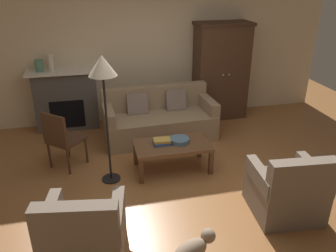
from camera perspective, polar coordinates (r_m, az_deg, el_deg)
ground_plane at (r=4.84m, az=2.08°, el=-9.56°), size 9.60×9.60×0.00m
back_wall at (r=6.64m, az=-3.64°, el=13.02°), size 7.20×0.10×2.80m
fireplace at (r=6.54m, az=-16.59°, el=4.30°), size 1.26×0.48×1.12m
armoire at (r=6.81m, az=8.79°, el=9.05°), size 1.06×0.57×1.86m
couch at (r=6.01m, az=-1.54°, el=1.02°), size 1.95×0.93×0.86m
coffee_table at (r=4.98m, az=0.73°, el=-3.57°), size 1.10×0.60×0.42m
fruit_bowl at (r=4.99m, az=1.95°, el=-2.39°), size 0.28×0.28×0.07m
book_stack at (r=4.94m, az=-1.03°, el=-2.63°), size 0.25×0.19×0.08m
mantel_vase_jade at (r=6.38m, az=-20.73°, el=9.42°), size 0.14×0.14×0.21m
mantel_vase_cream at (r=6.35m, az=-18.98°, el=9.98°), size 0.11×0.11×0.29m
armchair_near_left at (r=3.64m, az=-13.76°, el=-17.41°), size 0.89×0.89×0.88m
armchair_near_right at (r=4.37m, az=19.24°, el=-10.29°), size 0.84×0.84×0.88m
side_chair_wooden at (r=5.19m, az=-17.39°, el=-1.77°), size 0.62×0.62×0.90m
floor_lamp at (r=4.35m, az=-10.83°, el=8.57°), size 0.36×0.36×1.78m
dog at (r=3.51m, az=4.13°, el=-20.03°), size 0.53×0.36×0.39m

